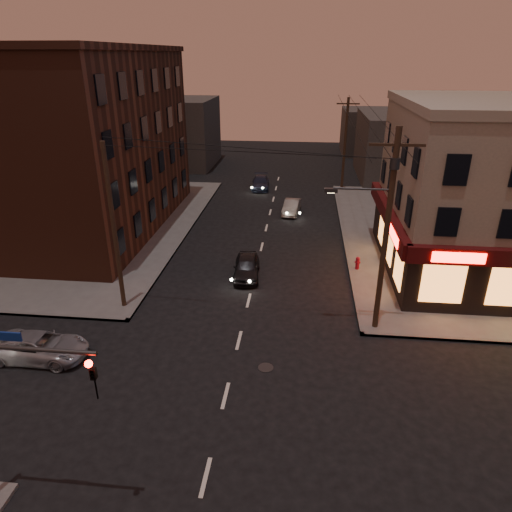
# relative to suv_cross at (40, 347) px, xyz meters

# --- Properties ---
(ground) EXTENTS (120.00, 120.00, 0.00)m
(ground) POSITION_rel_suv_cross_xyz_m (8.92, -1.64, -0.61)
(ground) COLOR black
(ground) RESTS_ON ground
(sidewalk_ne) EXTENTS (24.00, 28.00, 0.15)m
(sidewalk_ne) POSITION_rel_suv_cross_xyz_m (26.92, 17.36, -0.53)
(sidewalk_ne) COLOR #514F4C
(sidewalk_ne) RESTS_ON ground
(sidewalk_nw) EXTENTS (24.00, 28.00, 0.15)m
(sidewalk_nw) POSITION_rel_suv_cross_xyz_m (-9.08, 17.36, -0.53)
(sidewalk_nw) COLOR #514F4C
(sidewalk_nw) RESTS_ON ground
(brick_apartment) EXTENTS (12.00, 20.00, 13.00)m
(brick_apartment) POSITION_rel_suv_cross_xyz_m (-5.58, 17.36, 6.04)
(brick_apartment) COLOR #4C2518
(brick_apartment) RESTS_ON sidewalk_nw
(bg_building_ne_a) EXTENTS (10.00, 12.00, 7.00)m
(bg_building_ne_a) POSITION_rel_suv_cross_xyz_m (22.92, 36.36, 2.89)
(bg_building_ne_a) COLOR #3F3D3A
(bg_building_ne_a) RESTS_ON ground
(bg_building_nw) EXTENTS (9.00, 10.00, 8.00)m
(bg_building_nw) POSITION_rel_suv_cross_xyz_m (-4.08, 40.36, 3.39)
(bg_building_nw) COLOR #3F3D3A
(bg_building_nw) RESTS_ON ground
(bg_building_ne_b) EXTENTS (8.00, 8.00, 6.00)m
(bg_building_ne_b) POSITION_rel_suv_cross_xyz_m (20.92, 50.36, 2.39)
(bg_building_ne_b) COLOR #3F3D3A
(bg_building_ne_b) RESTS_ON ground
(utility_pole_main) EXTENTS (4.20, 0.44, 10.00)m
(utility_pole_main) POSITION_rel_suv_cross_xyz_m (15.61, 4.16, 5.15)
(utility_pole_main) COLOR #382619
(utility_pole_main) RESTS_ON sidewalk_ne
(utility_pole_far) EXTENTS (0.26, 0.26, 9.00)m
(utility_pole_far) POSITION_rel_suv_cross_xyz_m (15.72, 30.36, 4.04)
(utility_pole_far) COLOR #382619
(utility_pole_far) RESTS_ON sidewalk_ne
(utility_pole_west) EXTENTS (0.24, 0.24, 9.00)m
(utility_pole_west) POSITION_rel_suv_cross_xyz_m (2.12, 4.86, 4.04)
(utility_pole_west) COLOR #382619
(utility_pole_west) RESTS_ON sidewalk_nw
(suv_cross) EXTENTS (4.42, 2.10, 1.22)m
(suv_cross) POSITION_rel_suv_cross_xyz_m (0.00, 0.00, 0.00)
(suv_cross) COLOR gray
(suv_cross) RESTS_ON ground
(sedan_near) EXTENTS (1.86, 4.00, 1.33)m
(sedan_near) POSITION_rel_suv_cross_xyz_m (8.42, 9.45, 0.05)
(sedan_near) COLOR black
(sedan_near) RESTS_ON ground
(sedan_mid) EXTENTS (1.68, 3.77, 1.20)m
(sedan_mid) POSITION_rel_suv_cross_xyz_m (10.81, 22.24, -0.01)
(sedan_mid) COLOR gray
(sedan_mid) RESTS_ON ground
(sedan_far) EXTENTS (2.01, 4.39, 1.24)m
(sedan_far) POSITION_rel_suv_cross_xyz_m (7.30, 30.10, 0.01)
(sedan_far) COLOR #1B2237
(sedan_far) RESTS_ON ground
(fire_hydrant) EXTENTS (0.38, 0.38, 0.85)m
(fire_hydrant) POSITION_rel_suv_cross_xyz_m (15.47, 10.98, 0.00)
(fire_hydrant) COLOR maroon
(fire_hydrant) RESTS_ON sidewalk_ne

